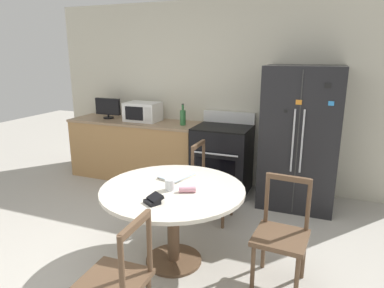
{
  "coord_description": "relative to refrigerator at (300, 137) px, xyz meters",
  "views": [
    {
      "loc": [
        1.47,
        -2.11,
        1.88
      ],
      "look_at": [
        0.18,
        1.15,
        0.95
      ],
      "focal_mm": 32.0,
      "sensor_mm": 36.0,
      "label": 1
    }
  ],
  "objects": [
    {
      "name": "dining_chair_right",
      "position": [
        0.02,
        -1.71,
        -0.44
      ],
      "size": [
        0.45,
        0.45,
        0.9
      ],
      "rotation": [
        0.0,
        0.0,
        3.07
      ],
      "color": "brown",
      "rests_on": "ground_plane"
    },
    {
      "name": "oven_range",
      "position": [
        -1.01,
        0.05,
        -0.41
      ],
      "size": [
        0.75,
        0.68,
        1.08
      ],
      "color": "black",
      "rests_on": "ground_plane"
    },
    {
      "name": "dining_table",
      "position": [
        -0.93,
        -1.76,
        -0.27
      ],
      "size": [
        1.28,
        1.28,
        0.73
      ],
      "color": "beige",
      "rests_on": "ground_plane"
    },
    {
      "name": "refrigerator",
      "position": [
        0.0,
        0.0,
        0.0
      ],
      "size": [
        0.9,
        0.77,
        1.75
      ],
      "color": "black",
      "rests_on": "ground_plane"
    },
    {
      "name": "folded_napkin",
      "position": [
        -0.77,
        -1.81,
        -0.11
      ],
      "size": [
        0.15,
        0.11,
        0.05
      ],
      "color": "pink",
      "rests_on": "dining_table"
    },
    {
      "name": "wallet",
      "position": [
        -0.93,
        -2.11,
        -0.11
      ],
      "size": [
        0.17,
        0.17,
        0.07
      ],
      "color": "black",
      "rests_on": "dining_table"
    },
    {
      "name": "counter_bottle",
      "position": [
        -1.6,
        0.05,
        0.14
      ],
      "size": [
        0.08,
        0.08,
        0.3
      ],
      "color": "#2D6B38",
      "rests_on": "kitchen_counter"
    },
    {
      "name": "dining_chair_far",
      "position": [
        -0.88,
        -0.82,
        -0.44
      ],
      "size": [
        0.43,
        0.43,
        0.9
      ],
      "rotation": [
        0.0,
        0.0,
        4.7
      ],
      "color": "brown",
      "rests_on": "ground_plane"
    },
    {
      "name": "ground_plane",
      "position": [
        -1.21,
        -2.21,
        -0.87
      ],
      "size": [
        14.0,
        14.0,
        0.0
      ],
      "primitive_type": "plane",
      "color": "#B2ADA3"
    },
    {
      "name": "microwave",
      "position": [
        -2.27,
        0.11,
        0.17
      ],
      "size": [
        0.5,
        0.36,
        0.28
      ],
      "color": "white",
      "rests_on": "kitchen_counter"
    },
    {
      "name": "dining_chair_near",
      "position": [
        -0.9,
        -2.71,
        -0.44
      ],
      "size": [
        0.43,
        0.43,
        0.9
      ],
      "rotation": [
        0.0,
        0.0,
        1.59
      ],
      "color": "brown",
      "rests_on": "ground_plane"
    },
    {
      "name": "countertop_tv",
      "position": [
        -2.88,
        0.09,
        0.2
      ],
      "size": [
        0.42,
        0.16,
        0.31
      ],
      "color": "black",
      "rests_on": "kitchen_counter"
    },
    {
      "name": "kitchen_counter",
      "position": [
        -2.4,
        0.08,
        -0.42
      ],
      "size": [
        2.03,
        0.64,
        0.9
      ],
      "color": "#AD7F4C",
      "rests_on": "ground_plane"
    },
    {
      "name": "mail_stack",
      "position": [
        -1.0,
        -1.51,
        -0.13
      ],
      "size": [
        0.33,
        0.37,
        0.02
      ],
      "color": "white",
      "rests_on": "dining_table"
    },
    {
      "name": "back_wall",
      "position": [
        -1.21,
        0.44,
        0.43
      ],
      "size": [
        5.2,
        0.1,
        2.6
      ],
      "color": "beige",
      "rests_on": "ground_plane"
    },
    {
      "name": "candle_glass",
      "position": [
        -0.93,
        -1.82,
        -0.1
      ],
      "size": [
        0.08,
        0.08,
        0.09
      ],
      "color": "silver",
      "rests_on": "dining_table"
    }
  ]
}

